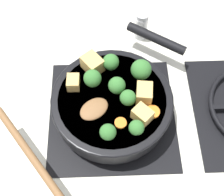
{
  "coord_description": "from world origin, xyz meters",
  "views": [
    {
      "loc": [
        0.35,
        -0.01,
        0.7
      ],
      "look_at": [
        0.0,
        0.0,
        0.08
      ],
      "focal_mm": 50.0,
      "sensor_mm": 36.0,
      "label": 1
    }
  ],
  "objects": [
    {
      "name": "ground_plane",
      "position": [
        0.0,
        0.0,
        0.0
      ],
      "size": [
        2.4,
        2.4,
        0.0
      ],
      "primitive_type": "plane",
      "color": "silver"
    },
    {
      "name": "front_burner_grate",
      "position": [
        0.0,
        0.0,
        0.01
      ],
      "size": [
        0.31,
        0.31,
        0.03
      ],
      "color": "black",
      "rests_on": "ground_plane"
    },
    {
      "name": "skillet_pan",
      "position": [
        -0.0,
        0.0,
        0.06
      ],
      "size": [
        0.38,
        0.34,
        0.06
      ],
      "color": "black",
      "rests_on": "front_burner_grate"
    },
    {
      "name": "wooden_spoon",
      "position": [
        0.09,
        -0.12,
        0.09
      ],
      "size": [
        0.25,
        0.26,
        0.02
      ],
      "color": "brown",
      "rests_on": "skillet_pan"
    },
    {
      "name": "tofu_cube_center_large",
      "position": [
        -0.04,
        -0.09,
        0.1
      ],
      "size": [
        0.04,
        0.03,
        0.03
      ],
      "primitive_type": "cube",
      "rotation": [
        0.0,
        0.0,
        3.12
      ],
      "color": "tan",
      "rests_on": "skillet_pan"
    },
    {
      "name": "tofu_cube_near_handle",
      "position": [
        0.05,
        0.06,
        0.1
      ],
      "size": [
        0.05,
        0.05,
        0.03
      ],
      "primitive_type": "cube",
      "rotation": [
        0.0,
        0.0,
        0.78
      ],
      "color": "tan",
      "rests_on": "skillet_pan"
    },
    {
      "name": "tofu_cube_east_chunk",
      "position": [
        0.0,
        0.07,
        0.1
      ],
      "size": [
        0.05,
        0.04,
        0.03
      ],
      "primitive_type": "cube",
      "rotation": [
        0.0,
        0.0,
        6.17
      ],
      "color": "tan",
      "rests_on": "skillet_pan"
    },
    {
      "name": "tofu_cube_west_chunk",
      "position": [
        -0.08,
        -0.04,
        0.1
      ],
      "size": [
        0.06,
        0.06,
        0.04
      ],
      "primitive_type": "cube",
      "rotation": [
        0.0,
        0.0,
        3.81
      ],
      "color": "tan",
      "rests_on": "skillet_pan"
    },
    {
      "name": "broccoli_floret_near_spoon",
      "position": [
        -0.04,
        -0.04,
        0.11
      ],
      "size": [
        0.04,
        0.04,
        0.05
      ],
      "color": "#709956",
      "rests_on": "skillet_pan"
    },
    {
      "name": "broccoli_floret_center_top",
      "position": [
        0.02,
        0.03,
        0.11
      ],
      "size": [
        0.04,
        0.04,
        0.04
      ],
      "color": "#709956",
      "rests_on": "skillet_pan"
    },
    {
      "name": "broccoli_floret_east_rim",
      "position": [
        -0.02,
        0.01,
        0.11
      ],
      "size": [
        0.04,
        0.04,
        0.05
      ],
      "color": "#709956",
      "rests_on": "skillet_pan"
    },
    {
      "name": "broccoli_floret_west_rim",
      "position": [
        0.09,
        -0.01,
        0.11
      ],
      "size": [
        0.03,
        0.03,
        0.04
      ],
      "color": "#709956",
      "rests_on": "skillet_pan"
    },
    {
      "name": "broccoli_floret_north_edge",
      "position": [
        -0.08,
        0.0,
        0.11
      ],
      "size": [
        0.04,
        0.04,
        0.05
      ],
      "color": "#709956",
      "rests_on": "skillet_pan"
    },
    {
      "name": "broccoli_floret_south_cluster",
      "position": [
        -0.06,
        0.07,
        0.11
      ],
      "size": [
        0.05,
        0.05,
        0.05
      ],
      "color": "#709956",
      "rests_on": "skillet_pan"
    },
    {
      "name": "broccoli_floret_mid_floret",
      "position": [
        0.09,
        0.05,
        0.11
      ],
      "size": [
        0.03,
        0.03,
        0.04
      ],
      "color": "#709956",
      "rests_on": "skillet_pan"
    },
    {
      "name": "carrot_slice_orange_thin",
      "position": [
        0.06,
        0.02,
        0.09
      ],
      "size": [
        0.03,
        0.03,
        0.01
      ],
      "primitive_type": "cylinder",
      "color": "orange",
      "rests_on": "skillet_pan"
    },
    {
      "name": "carrot_slice_near_center",
      "position": [
        0.04,
        0.09,
        0.09
      ],
      "size": [
        0.03,
        0.03,
        0.01
      ],
      "primitive_type": "cylinder",
      "color": "orange",
      "rests_on": "skillet_pan"
    },
    {
      "name": "salt_shaker",
      "position": [
        -0.25,
        0.09,
        0.04
      ],
      "size": [
        0.04,
        0.04,
        0.09
      ],
      "color": "white",
      "rests_on": "ground_plane"
    }
  ]
}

